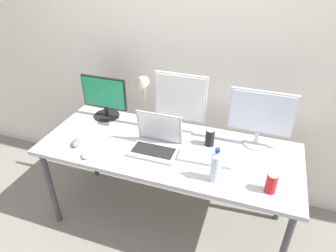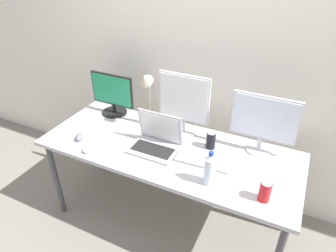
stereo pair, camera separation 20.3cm
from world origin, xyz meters
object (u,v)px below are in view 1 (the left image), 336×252
at_px(mouse_by_keyboard, 87,154).
at_px(soda_can_near_keyboard, 210,137).
at_px(monitor_left, 104,97).
at_px(work_desk, 168,154).
at_px(mouse_by_laptop, 76,143).
at_px(laptop_silver, 156,141).
at_px(keyboard_main, 205,158).
at_px(water_bottle, 216,166).
at_px(monitor_center, 180,102).
at_px(desk_lamp, 142,91).
at_px(monitor_right, 261,116).
at_px(soda_can_by_laptop, 271,183).

bearing_deg(mouse_by_keyboard, soda_can_near_keyboard, 15.44).
bearing_deg(monitor_left, soda_can_near_keyboard, -7.82).
relative_size(work_desk, soda_can_near_keyboard, 14.54).
relative_size(monitor_left, mouse_by_laptop, 3.75).
xyz_separation_m(laptop_silver, keyboard_main, (0.36, -0.01, -0.05)).
xyz_separation_m(work_desk, monitor_left, (-0.63, 0.26, 0.24)).
xyz_separation_m(keyboard_main, mouse_by_keyboard, (-0.77, -0.22, 0.01)).
bearing_deg(mouse_by_keyboard, water_bottle, -9.33).
relative_size(monitor_center, keyboard_main, 1.29).
relative_size(work_desk, mouse_by_keyboard, 18.10).
xyz_separation_m(monitor_left, soda_can_near_keyboard, (0.90, -0.12, -0.11)).
distance_m(laptop_silver, water_bottle, 0.49).
bearing_deg(mouse_by_laptop, work_desk, -5.60).
bearing_deg(desk_lamp, laptop_silver, -48.91).
relative_size(monitor_left, mouse_by_keyboard, 3.77).
xyz_separation_m(monitor_left, mouse_by_laptop, (-0.00, -0.44, -0.16)).
bearing_deg(soda_can_near_keyboard, monitor_left, 172.18).
relative_size(mouse_by_keyboard, mouse_by_laptop, 0.99).
height_order(laptop_silver, mouse_by_keyboard, laptop_silver).
bearing_deg(mouse_by_laptop, monitor_right, -2.46).
bearing_deg(soda_can_near_keyboard, soda_can_by_laptop, -38.66).
height_order(work_desk, desk_lamp, desk_lamp).
relative_size(work_desk, soda_can_by_laptop, 14.54).
xyz_separation_m(work_desk, keyboard_main, (0.28, -0.05, 0.07)).
xyz_separation_m(mouse_by_laptop, soda_can_by_laptop, (1.34, -0.03, 0.04)).
distance_m(mouse_by_keyboard, soda_can_by_laptop, 1.19).
bearing_deg(mouse_by_laptop, monitor_center, 11.16).
height_order(laptop_silver, soda_can_by_laptop, laptop_silver).
bearing_deg(keyboard_main, laptop_silver, 174.78).
height_order(monitor_center, mouse_by_keyboard, monitor_center).
distance_m(monitor_right, laptop_silver, 0.74).
height_order(laptop_silver, soda_can_near_keyboard, laptop_silver).
relative_size(monitor_center, desk_lamp, 0.99).
bearing_deg(monitor_right, soda_can_near_keyboard, -160.27).
relative_size(laptop_silver, keyboard_main, 0.91).
distance_m(monitor_left, soda_can_near_keyboard, 0.92).
height_order(monitor_center, mouse_by_laptop, monitor_center).
bearing_deg(work_desk, keyboard_main, -10.02).
bearing_deg(monitor_center, work_desk, -93.12).
height_order(monitor_center, water_bottle, monitor_center).
bearing_deg(monitor_left, mouse_by_laptop, -90.64).
relative_size(soda_can_near_keyboard, desk_lamp, 0.27).
relative_size(mouse_by_keyboard, soda_can_by_laptop, 0.80).
distance_m(work_desk, keyboard_main, 0.29).
distance_m(monitor_center, water_bottle, 0.60).
height_order(monitor_left, mouse_by_laptop, monitor_left).
distance_m(work_desk, monitor_left, 0.72).
bearing_deg(mouse_by_keyboard, monitor_center, 32.84).
bearing_deg(monitor_center, mouse_by_keyboard, -134.37).
relative_size(monitor_right, water_bottle, 1.86).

